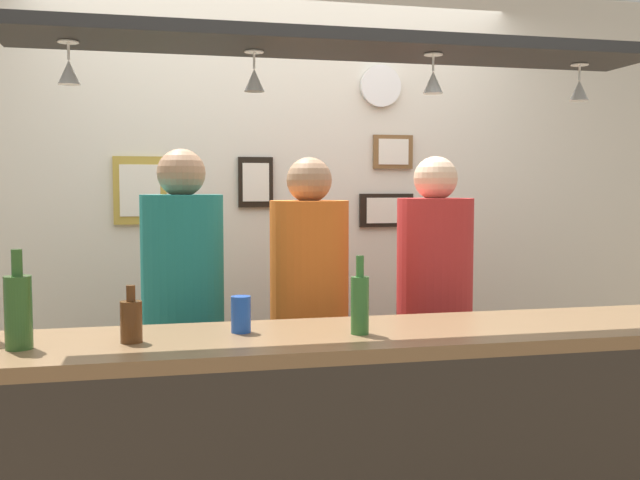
% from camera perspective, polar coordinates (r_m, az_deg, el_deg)
% --- Properties ---
extents(back_wall, '(4.40, 0.06, 2.60)m').
position_cam_1_polar(back_wall, '(3.81, -3.32, 0.74)').
color(back_wall, silver).
rests_on(back_wall, ground_plane).
extents(bar_counter, '(2.70, 0.55, 1.04)m').
position_cam_1_polar(bar_counter, '(2.38, 3.35, -16.11)').
color(bar_counter, brown).
rests_on(bar_counter, ground_plane).
extents(overhead_glass_rack, '(2.20, 0.36, 0.04)m').
position_cam_1_polar(overhead_glass_rack, '(2.48, 2.11, 15.21)').
color(overhead_glass_rack, black).
extents(hanging_wineglass_far_left, '(0.07, 0.07, 0.13)m').
position_cam_1_polar(hanging_wineglass_far_left, '(2.42, -19.32, 12.57)').
color(hanging_wineglass_far_left, silver).
rests_on(hanging_wineglass_far_left, overhead_glass_rack).
extents(hanging_wineglass_left, '(0.07, 0.07, 0.13)m').
position_cam_1_polar(hanging_wineglass_left, '(2.46, -5.25, 12.64)').
color(hanging_wineglass_left, silver).
rests_on(hanging_wineglass_left, overhead_glass_rack).
extents(hanging_wineglass_center_left, '(0.07, 0.07, 0.13)m').
position_cam_1_polar(hanging_wineglass_center_left, '(2.53, 8.97, 12.37)').
color(hanging_wineglass_center_left, silver).
rests_on(hanging_wineglass_center_left, overhead_glass_rack).
extents(hanging_wineglass_center, '(0.07, 0.07, 0.13)m').
position_cam_1_polar(hanging_wineglass_center, '(2.86, 19.88, 11.21)').
color(hanging_wineglass_center, silver).
rests_on(hanging_wineglass_center, overhead_glass_rack).
extents(person_left_teal_shirt, '(0.34, 0.34, 1.69)m').
position_cam_1_polar(person_left_teal_shirt, '(3.05, -10.81, -5.50)').
color(person_left_teal_shirt, '#2D334C').
rests_on(person_left_teal_shirt, ground_plane).
extents(person_middle_orange_shirt, '(0.34, 0.34, 1.66)m').
position_cam_1_polar(person_middle_orange_shirt, '(3.12, -0.85, -5.58)').
color(person_middle_orange_shirt, '#2D334C').
rests_on(person_middle_orange_shirt, ground_plane).
extents(person_right_red_shirt, '(0.34, 0.34, 1.67)m').
position_cam_1_polar(person_right_red_shirt, '(3.28, 9.06, -5.03)').
color(person_right_red_shirt, '#2D334C').
rests_on(person_right_red_shirt, ground_plane).
extents(bottle_champagne_green, '(0.08, 0.08, 0.30)m').
position_cam_1_polar(bottle_champagne_green, '(2.33, -22.84, -5.14)').
color(bottle_champagne_green, '#2D5623').
rests_on(bottle_champagne_green, bar_counter).
extents(bottle_beer_green_import, '(0.06, 0.06, 0.26)m').
position_cam_1_polar(bottle_beer_green_import, '(2.37, 3.18, -5.01)').
color(bottle_beer_green_import, '#336B2D').
rests_on(bottle_beer_green_import, bar_counter).
extents(bottle_beer_brown_stubby, '(0.07, 0.07, 0.18)m').
position_cam_1_polar(bottle_beer_brown_stubby, '(2.32, -14.76, -6.17)').
color(bottle_beer_brown_stubby, '#512D14').
rests_on(bottle_beer_brown_stubby, bar_counter).
extents(drink_can, '(0.07, 0.07, 0.12)m').
position_cam_1_polar(drink_can, '(2.42, -6.30, -5.89)').
color(drink_can, '#1E4CB2').
rests_on(drink_can, bar_counter).
extents(picture_frame_lower_pair, '(0.30, 0.02, 0.18)m').
position_cam_1_polar(picture_frame_lower_pair, '(3.90, 5.30, 2.36)').
color(picture_frame_lower_pair, black).
rests_on(picture_frame_lower_pair, back_wall).
extents(picture_frame_upper_small, '(0.22, 0.02, 0.18)m').
position_cam_1_polar(picture_frame_upper_small, '(3.91, 5.82, 6.98)').
color(picture_frame_upper_small, brown).
rests_on(picture_frame_upper_small, back_wall).
extents(picture_frame_caricature, '(0.26, 0.02, 0.34)m').
position_cam_1_polar(picture_frame_caricature, '(3.71, -14.10, 3.84)').
color(picture_frame_caricature, '#B29338').
rests_on(picture_frame_caricature, back_wall).
extents(picture_frame_crest, '(0.18, 0.02, 0.26)m').
position_cam_1_polar(picture_frame_crest, '(3.74, -5.13, 4.59)').
color(picture_frame_crest, black).
rests_on(picture_frame_crest, back_wall).
extents(wall_clock, '(0.22, 0.03, 0.22)m').
position_cam_1_polar(wall_clock, '(3.92, 4.83, 12.08)').
color(wall_clock, white).
rests_on(wall_clock, back_wall).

